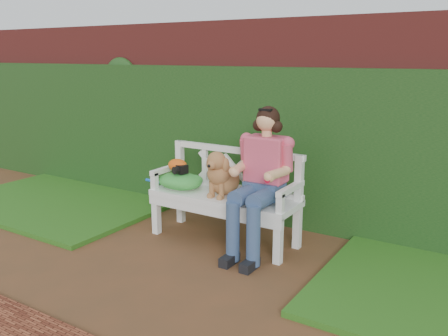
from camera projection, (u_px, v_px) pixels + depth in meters
The scene contains 11 objects.
ground at pixel (169, 275), 4.03m from camera, with size 60.00×60.00×0.00m, color #503620.
brick_wall at pixel (272, 121), 5.34m from camera, with size 10.00×0.30×2.20m, color maroon.
ivy_hedge at pixel (262, 146), 5.22m from camera, with size 10.00×0.18×1.70m, color #2B511D.
grass_left at pixel (65, 200), 6.01m from camera, with size 2.60×2.00×0.05m, color #1D4F18.
garden_bench at pixel (224, 218), 4.73m from camera, with size 1.58×0.60×0.48m, color white, non-canonical shape.
seated_woman at pixel (264, 183), 4.38m from camera, with size 0.56×0.75×1.34m, color #CD3055, non-canonical shape.
dog at pixel (223, 172), 4.61m from camera, with size 0.31×0.42×0.46m, color #A5572A, non-canonical shape.
tennis_racket at pixel (178, 185), 4.94m from camera, with size 0.68×0.28×0.03m, color white, non-canonical shape.
green_bag at pixel (180, 181), 4.88m from camera, with size 0.48×0.37×0.17m, color green, non-canonical shape.
camera_item at pixel (181, 169), 4.84m from camera, with size 0.13×0.10×0.09m, color black.
baseball_glove at pixel (178, 165), 4.89m from camera, with size 0.21×0.16×0.14m, color #E95812.
Camera 1 is at (2.37, -2.89, 1.82)m, focal length 38.00 mm.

